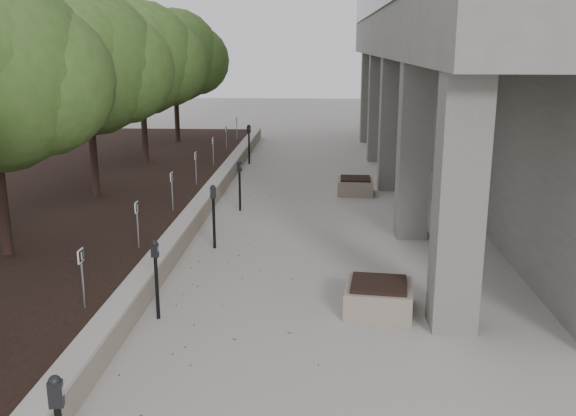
% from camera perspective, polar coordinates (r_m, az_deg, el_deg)
% --- Properties ---
extents(ground, '(90.00, 90.00, 0.00)m').
position_cam_1_polar(ground, '(9.67, -5.14, -12.53)').
color(ground, '#A49E97').
rests_on(ground, ground).
extents(retaining_wall, '(0.39, 26.00, 0.50)m').
position_cam_1_polar(retaining_wall, '(18.27, -6.86, 1.30)').
color(retaining_wall, gray).
rests_on(retaining_wall, ground).
extents(planting_bed, '(7.00, 26.00, 0.40)m').
position_cam_1_polar(planting_bed, '(19.26, -17.69, 1.23)').
color(planting_bed, black).
rests_on(planting_bed, ground).
extents(crabapple_tree_3, '(4.60, 4.00, 5.44)m').
position_cam_1_polar(crabapple_tree_3, '(17.66, -17.41, 9.73)').
color(crabapple_tree_3, '#335320').
rests_on(crabapple_tree_3, planting_bed).
extents(crabapple_tree_4, '(4.60, 4.00, 5.44)m').
position_cam_1_polar(crabapple_tree_4, '(22.41, -12.96, 10.88)').
color(crabapple_tree_4, '#335320').
rests_on(crabapple_tree_4, planting_bed).
extents(crabapple_tree_5, '(4.60, 4.00, 5.44)m').
position_cam_1_polar(crabapple_tree_5, '(27.25, -10.07, 11.60)').
color(crabapple_tree_5, '#335320').
rests_on(crabapple_tree_5, planting_bed).
extents(parking_sign_2, '(0.04, 0.22, 0.96)m').
position_cam_1_polar(parking_sign_2, '(10.35, -17.92, -6.05)').
color(parking_sign_2, black).
rests_on(parking_sign_2, planting_bed).
extents(parking_sign_3, '(0.04, 0.22, 0.96)m').
position_cam_1_polar(parking_sign_3, '(13.05, -13.32, -1.51)').
color(parking_sign_3, black).
rests_on(parking_sign_3, planting_bed).
extents(parking_sign_4, '(0.04, 0.22, 0.96)m').
position_cam_1_polar(parking_sign_4, '(15.85, -10.33, 1.47)').
color(parking_sign_4, black).
rests_on(parking_sign_4, planting_bed).
extents(parking_sign_5, '(0.04, 0.22, 0.96)m').
position_cam_1_polar(parking_sign_5, '(18.72, -8.24, 3.53)').
color(parking_sign_5, black).
rests_on(parking_sign_5, planting_bed).
extents(parking_sign_6, '(0.04, 0.22, 0.96)m').
position_cam_1_polar(parking_sign_6, '(21.62, -6.71, 5.05)').
color(parking_sign_6, black).
rests_on(parking_sign_6, planting_bed).
extents(parking_sign_7, '(0.04, 0.22, 0.96)m').
position_cam_1_polar(parking_sign_7, '(24.55, -5.54, 6.20)').
color(parking_sign_7, black).
rests_on(parking_sign_7, planting_bed).
extents(parking_sign_8, '(0.04, 0.22, 0.96)m').
position_cam_1_polar(parking_sign_8, '(27.49, -4.61, 7.10)').
color(parking_sign_8, black).
rests_on(parking_sign_8, planting_bed).
extents(parking_meter_2, '(0.14, 0.11, 1.35)m').
position_cam_1_polar(parking_meter_2, '(10.60, -11.69, -6.33)').
color(parking_meter_2, black).
rests_on(parking_meter_2, ground).
extents(parking_meter_3, '(0.17, 0.14, 1.44)m').
position_cam_1_polar(parking_meter_3, '(14.01, -6.66, -0.79)').
color(parking_meter_3, black).
rests_on(parking_meter_3, ground).
extents(parking_meter_4, '(0.16, 0.13, 1.37)m').
position_cam_1_polar(parking_meter_4, '(17.17, -4.34, 1.99)').
color(parking_meter_4, black).
rests_on(parking_meter_4, ground).
extents(parking_meter_5, '(0.17, 0.15, 1.49)m').
position_cam_1_polar(parking_meter_5, '(23.97, -3.51, 5.71)').
color(parking_meter_5, black).
rests_on(parking_meter_5, ground).
extents(planter_front, '(1.22, 1.22, 0.51)m').
position_cam_1_polar(planter_front, '(10.92, 8.10, -7.87)').
color(planter_front, gray).
rests_on(planter_front, ground).
extents(planter_back, '(1.09, 1.09, 0.49)m').
position_cam_1_polar(planter_back, '(19.28, 6.03, 2.01)').
color(planter_back, gray).
rests_on(planter_back, ground).
extents(berry_scatter, '(3.30, 14.10, 0.02)m').
position_cam_1_polar(berry_scatter, '(14.28, -2.72, -3.37)').
color(berry_scatter, maroon).
rests_on(berry_scatter, ground).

